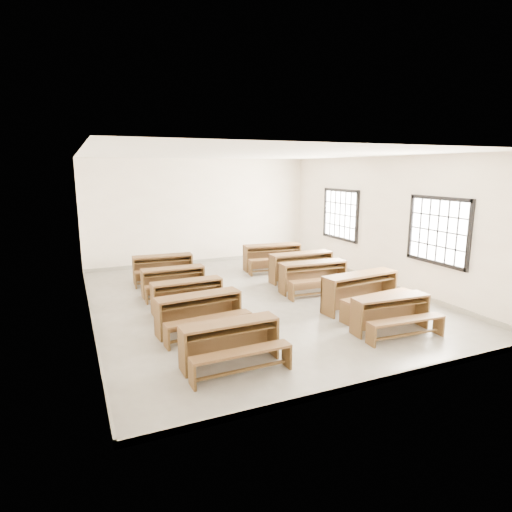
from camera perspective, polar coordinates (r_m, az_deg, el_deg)
name	(u,v)px	position (r m, az deg, el deg)	size (l,w,h in m)	color
room	(260,204)	(9.35, 0.51, 6.92)	(8.50, 8.50, 3.20)	gray
desk_set_0	(231,340)	(6.51, -3.37, -11.16)	(1.52, 0.82, 0.67)	brown
desk_set_1	(200,311)	(7.80, -7.51, -7.22)	(1.61, 0.94, 0.70)	brown
desk_set_2	(188,294)	(8.93, -9.08, -4.98)	(1.48, 0.81, 0.65)	brown
desk_set_3	(174,279)	(10.13, -10.92, -3.07)	(1.44, 0.75, 0.65)	brown
desk_set_4	(163,266)	(11.42, -12.27, -1.34)	(1.57, 0.88, 0.69)	brown
desk_set_5	(392,312)	(8.12, 17.66, -7.07)	(1.50, 0.85, 0.66)	brown
desk_set_6	(362,289)	(9.15, 13.91, -4.32)	(1.80, 1.07, 0.77)	brown
desk_set_7	(314,275)	(10.27, 7.73, -2.48)	(1.67, 0.95, 0.73)	brown
desk_set_8	(302,265)	(11.19, 6.13, -1.19)	(1.69, 0.90, 0.75)	brown
desk_set_9	(273,255)	(12.40, 2.23, 0.11)	(1.74, 1.04, 0.75)	brown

